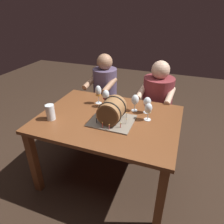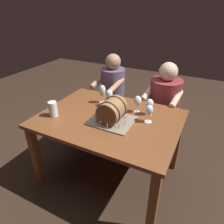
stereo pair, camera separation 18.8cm
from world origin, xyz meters
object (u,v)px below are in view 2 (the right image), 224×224
object	(u,v)px
wine_glass_rose	(150,104)
wine_glass_white	(149,111)
barrel_cake	(112,111)
wine_glass_red	(109,95)
dining_table	(109,126)
beer_pint	(53,109)
person_seated_left	(113,100)
wine_glass_empty	(138,101)
person_seated_right	(163,110)
wine_glass_amber	(102,91)

from	to	relation	value
wine_glass_rose	wine_glass_white	bearing A→B (deg)	-73.72
wine_glass_white	wine_glass_rose	xyz separation A→B (m)	(-0.04, 0.14, -0.00)
barrel_cake	wine_glass_red	world-z (taller)	barrel_cake
dining_table	beer_pint	distance (m)	0.58
beer_pint	dining_table	bearing A→B (deg)	23.63
dining_table	person_seated_left	distance (m)	0.87
dining_table	wine_glass_empty	bearing A→B (deg)	48.28
barrel_cake	person_seated_right	distance (m)	0.94
person_seated_right	person_seated_left	bearing A→B (deg)	-179.96
wine_glass_red	wine_glass_white	distance (m)	0.49
wine_glass_red	person_seated_left	bearing A→B (deg)	113.24
person_seated_left	person_seated_right	bearing A→B (deg)	0.04
barrel_cake	wine_glass_white	size ratio (longest dim) A/B	2.31
person_seated_left	person_seated_right	xyz separation A→B (m)	(0.71, 0.00, 0.02)
dining_table	wine_glass_rose	size ratio (longest dim) A/B	7.99
wine_glass_red	wine_glass_amber	distance (m)	0.12
wine_glass_amber	beer_pint	size ratio (longest dim) A/B	1.38
wine_glass_rose	wine_glass_empty	bearing A→B (deg)	-178.26
wine_glass_red	wine_glass_white	size ratio (longest dim) A/B	1.10
person_seated_left	beer_pint	bearing A→B (deg)	-98.42
wine_glass_red	wine_glass_rose	distance (m)	0.44
barrel_cake	wine_glass_white	bearing A→B (deg)	25.34
beer_pint	person_seated_left	distance (m)	1.06
wine_glass_amber	wine_glass_red	bearing A→B (deg)	-24.12
wine_glass_amber	wine_glass_empty	distance (m)	0.42
wine_glass_empty	beer_pint	distance (m)	0.84
wine_glass_amber	wine_glass_white	distance (m)	0.61
dining_table	person_seated_left	xyz separation A→B (m)	(-0.36, 0.78, -0.12)
wine_glass_white	beer_pint	size ratio (longest dim) A/B	1.16
person_seated_left	person_seated_right	size ratio (longest dim) A/B	1.02
wine_glass_rose	beer_pint	xyz separation A→B (m)	(-0.83, -0.45, -0.04)
wine_glass_amber	beer_pint	world-z (taller)	wine_glass_amber
barrel_cake	wine_glass_white	world-z (taller)	barrel_cake
barrel_cake	person_seated_left	xyz separation A→B (m)	(-0.41, 0.84, -0.33)
beer_pint	person_seated_left	size ratio (longest dim) A/B	0.13
person_seated_left	wine_glass_red	bearing A→B (deg)	-66.76
wine_glass_red	dining_table	bearing A→B (deg)	-62.37
barrel_cake	wine_glass_rose	world-z (taller)	barrel_cake
wine_glass_amber	person_seated_left	bearing A→B (deg)	104.77
dining_table	beer_pint	size ratio (longest dim) A/B	9.01
wine_glass_red	wine_glass_rose	xyz separation A→B (m)	(0.44, 0.02, -0.02)
wine_glass_amber	wine_glass_rose	distance (m)	0.54
wine_glass_empty	beer_pint	size ratio (longest dim) A/B	1.19
dining_table	wine_glass_amber	bearing A→B (deg)	130.11
dining_table	wine_glass_white	bearing A→B (deg)	14.10
wine_glass_red	beer_pint	world-z (taller)	wine_glass_red
barrel_cake	wine_glass_rose	bearing A→B (deg)	46.75
barrel_cake	wine_glass_white	distance (m)	0.34
wine_glass_amber	wine_glass_rose	world-z (taller)	wine_glass_amber
barrel_cake	person_seated_right	size ratio (longest dim) A/B	0.35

